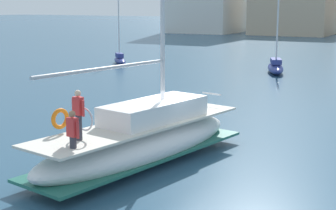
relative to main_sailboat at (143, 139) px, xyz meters
The scene contains 4 objects.
ground_plane 1.98m from the main_sailboat, 85.02° to the left, with size 400.00×400.00×0.00m, color #284C66.
main_sailboat is the anchor object (origin of this frame).
moored_sloop_near 26.45m from the main_sailboat, 96.43° to the left, with size 2.98×5.21×6.19m.
moored_sloop_far 31.58m from the main_sailboat, 124.95° to the left, with size 3.21×3.35×6.24m.
Camera 1 is at (8.99, -16.91, 5.61)m, focal length 54.90 mm.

